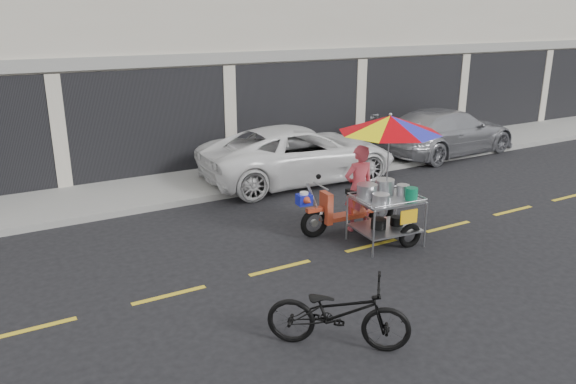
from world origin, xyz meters
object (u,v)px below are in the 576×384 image
near_bicycle (338,313)px  food_vendor_rig (377,160)px  silver_pickup (447,132)px  white_pickup (299,154)px

near_bicycle → food_vendor_rig: bearing=-5.5°
silver_pickup → food_vendor_rig: 7.69m
white_pickup → food_vendor_rig: 4.31m
silver_pickup → near_bicycle: 11.57m
silver_pickup → near_bicycle: (-9.08, -7.18, -0.22)m
white_pickup → silver_pickup: 5.51m
white_pickup → silver_pickup: size_ratio=1.06×
white_pickup → silver_pickup: (5.50, 0.21, -0.01)m
white_pickup → food_vendor_rig: size_ratio=2.08×
white_pickup → food_vendor_rig: bearing=172.2°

